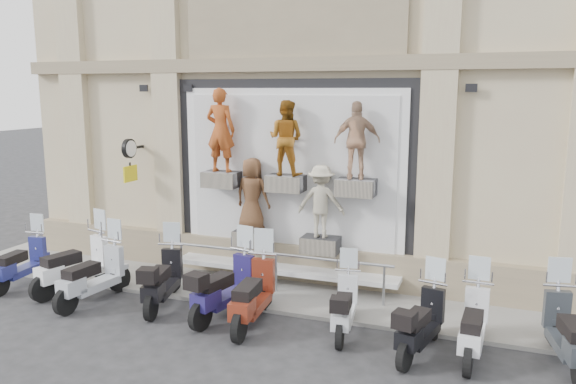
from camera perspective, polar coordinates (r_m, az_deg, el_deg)
name	(u,v)px	position (r m, az deg, el deg)	size (l,w,h in m)	color
ground	(236,332)	(10.51, -5.35, -13.96)	(90.00, 90.00, 0.00)	#29292B
sidewalk	(278,291)	(12.27, -1.03, -10.04)	(16.00, 2.20, 0.08)	gray
building	(342,28)	(16.24, 5.49, 16.27)	(14.00, 8.60, 12.00)	#C6B890
shop_vitrine	(289,179)	(12.25, 0.15, 1.34)	(5.60, 0.83, 4.30)	black
guard_rail	(276,274)	(12.04, -1.21, -8.30)	(5.06, 0.10, 0.93)	#9EA0A5
clock_sign_bracket	(130,155)	(13.81, -15.77, 3.67)	(0.10, 0.80, 1.02)	black
scooter_a	(20,253)	(13.85, -25.56, -5.59)	(0.54, 1.86, 1.51)	navy
scooter_b	(74,253)	(12.96, -20.90, -5.85)	(0.61, 2.10, 1.71)	white
scooter_c	(92,264)	(12.18, -19.24, -6.96)	(0.58, 2.01, 1.63)	#A4A9B2
scooter_d	(162,268)	(11.60, -12.63, -7.57)	(0.57, 1.96, 1.59)	black
scooter_e	(225,275)	(10.87, -6.42, -8.41)	(0.60, 2.05, 1.66)	#1E1752
scooter_f	(253,282)	(10.45, -3.59, -9.08)	(0.60, 2.07, 1.68)	maroon
scooter_g	(345,296)	(10.20, 5.78, -10.42)	(0.51, 1.75, 1.42)	silver
scooter_h	(422,311)	(9.62, 13.42, -11.68)	(0.54, 1.86, 1.51)	black
scooter_i	(474,313)	(9.75, 18.38, -11.54)	(0.55, 1.89, 1.54)	silver
scooter_j	(569,319)	(9.97, 26.61, -11.44)	(0.58, 1.97, 1.60)	#282D31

